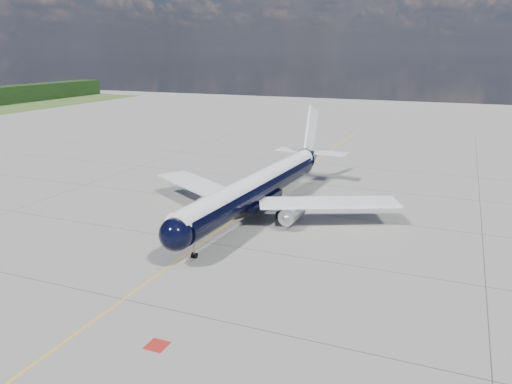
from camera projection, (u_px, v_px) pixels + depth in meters
ground at (266, 197)px, 75.59m from camera, size 320.00×320.00×0.00m
taxiway_centerline at (253, 206)px, 71.15m from camera, size 0.16×160.00×0.01m
red_marking at (157, 345)px, 37.54m from camera, size 1.60×1.60×0.01m
main_airliner at (260, 186)px, 66.23m from camera, size 36.49×44.48×12.85m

